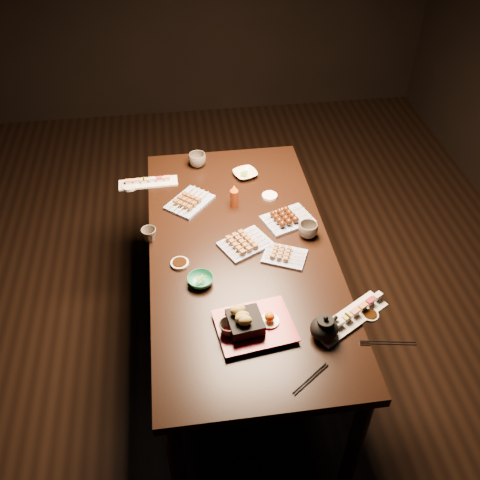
# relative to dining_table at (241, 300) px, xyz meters

# --- Properties ---
(ground) EXTENTS (5.00, 5.00, 0.00)m
(ground) POSITION_rel_dining_table_xyz_m (0.08, 0.33, -0.38)
(ground) COLOR black
(ground) RESTS_ON ground
(dining_table) EXTENTS (1.37, 1.98, 0.75)m
(dining_table) POSITION_rel_dining_table_xyz_m (0.00, 0.00, 0.00)
(dining_table) COLOR black
(dining_table) RESTS_ON ground
(sushi_platter_near) EXTENTS (0.37, 0.28, 0.05)m
(sushi_platter_near) POSITION_rel_dining_table_xyz_m (0.41, -0.50, 0.40)
(sushi_platter_near) COLOR white
(sushi_platter_near) RESTS_ON dining_table
(sushi_platter_far) EXTENTS (0.33, 0.10, 0.04)m
(sushi_platter_far) POSITION_rel_dining_table_xyz_m (-0.45, 0.62, 0.40)
(sushi_platter_far) COLOR white
(sushi_platter_far) RESTS_ON dining_table
(yakitori_plate_center) EXTENTS (0.29, 0.26, 0.06)m
(yakitori_plate_center) POSITION_rel_dining_table_xyz_m (0.02, 0.03, 0.41)
(yakitori_plate_center) COLOR #828EB6
(yakitori_plate_center) RESTS_ON dining_table
(yakitori_plate_right) EXTENTS (0.24, 0.22, 0.05)m
(yakitori_plate_right) POSITION_rel_dining_table_xyz_m (0.20, -0.08, 0.40)
(yakitori_plate_right) COLOR #828EB6
(yakitori_plate_right) RESTS_ON dining_table
(yakitori_plate_left) EXTENTS (0.29, 0.30, 0.06)m
(yakitori_plate_left) POSITION_rel_dining_table_xyz_m (-0.23, 0.40, 0.41)
(yakitori_plate_left) COLOR #828EB6
(yakitori_plate_left) RESTS_ON dining_table
(tsukune_plate) EXTENTS (0.29, 0.25, 0.06)m
(tsukune_plate) POSITION_rel_dining_table_xyz_m (0.27, 0.19, 0.41)
(tsukune_plate) COLOR #828EB6
(tsukune_plate) RESTS_ON dining_table
(edamame_bowl_green) EXTENTS (0.15, 0.15, 0.04)m
(edamame_bowl_green) POSITION_rel_dining_table_xyz_m (-0.22, -0.20, 0.39)
(edamame_bowl_green) COLOR #2E8D6C
(edamame_bowl_green) RESTS_ON dining_table
(edamame_bowl_cream) EXTENTS (0.17, 0.17, 0.03)m
(edamame_bowl_cream) POSITION_rel_dining_table_xyz_m (0.11, 0.61, 0.39)
(edamame_bowl_cream) COLOR #EBE5C0
(edamame_bowl_cream) RESTS_ON dining_table
(tempura_tray) EXTENTS (0.35, 0.30, 0.12)m
(tempura_tray) POSITION_rel_dining_table_xyz_m (-0.01, -0.50, 0.43)
(tempura_tray) COLOR black
(tempura_tray) RESTS_ON dining_table
(teacup_near_left) EXTENTS (0.11, 0.11, 0.08)m
(teacup_near_left) POSITION_rel_dining_table_xyz_m (-0.12, -0.51, 0.41)
(teacup_near_left) COLOR #4F463C
(teacup_near_left) RESTS_ON dining_table
(teacup_mid_right) EXTENTS (0.13, 0.13, 0.08)m
(teacup_mid_right) POSITION_rel_dining_table_xyz_m (0.35, 0.06, 0.41)
(teacup_mid_right) COLOR #4F463C
(teacup_mid_right) RESTS_ON dining_table
(teacup_far_left) EXTENTS (0.10, 0.10, 0.07)m
(teacup_far_left) POSITION_rel_dining_table_xyz_m (-0.45, 0.13, 0.41)
(teacup_far_left) COLOR #4F463C
(teacup_far_left) RESTS_ON dining_table
(teacup_far_right) EXTENTS (0.15, 0.15, 0.08)m
(teacup_far_right) POSITION_rel_dining_table_xyz_m (-0.16, 0.76, 0.42)
(teacup_far_right) COLOR #4F463C
(teacup_far_right) RESTS_ON dining_table
(teapot) EXTENTS (0.19, 0.19, 0.12)m
(teapot) POSITION_rel_dining_table_xyz_m (0.27, -0.57, 0.43)
(teapot) COLOR black
(teapot) RESTS_ON dining_table
(condiment_bottle) EXTENTS (0.06, 0.06, 0.14)m
(condiment_bottle) POSITION_rel_dining_table_xyz_m (0.01, 0.35, 0.44)
(condiment_bottle) COLOR maroon
(condiment_bottle) RESTS_ON dining_table
(sauce_dish_west) EXTENTS (0.11, 0.11, 0.02)m
(sauce_dish_west) POSITION_rel_dining_table_xyz_m (-0.31, -0.06, 0.38)
(sauce_dish_west) COLOR white
(sauce_dish_west) RESTS_ON dining_table
(sauce_dish_east) EXTENTS (0.09, 0.09, 0.01)m
(sauce_dish_east) POSITION_rel_dining_table_xyz_m (0.21, 0.40, 0.38)
(sauce_dish_east) COLOR white
(sauce_dish_east) RESTS_ON dining_table
(sauce_dish_se) EXTENTS (0.08, 0.08, 0.01)m
(sauce_dish_se) POSITION_rel_dining_table_xyz_m (0.50, -0.49, 0.38)
(sauce_dish_se) COLOR white
(sauce_dish_se) RESTS_ON dining_table
(sauce_dish_nw) EXTENTS (0.09, 0.09, 0.02)m
(sauce_dish_nw) POSITION_rel_dining_table_xyz_m (-0.56, 0.60, 0.38)
(sauce_dish_nw) COLOR white
(sauce_dish_nw) RESTS_ON dining_table
(chopsticks_near) EXTENTS (0.17, 0.13, 0.01)m
(chopsticks_near) POSITION_rel_dining_table_xyz_m (0.17, -0.77, 0.38)
(chopsticks_near) COLOR black
(chopsticks_near) RESTS_ON dining_table
(chopsticks_se) EXTENTS (0.23, 0.06, 0.01)m
(chopsticks_se) POSITION_rel_dining_table_xyz_m (0.52, -0.65, 0.38)
(chopsticks_se) COLOR black
(chopsticks_se) RESTS_ON dining_table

